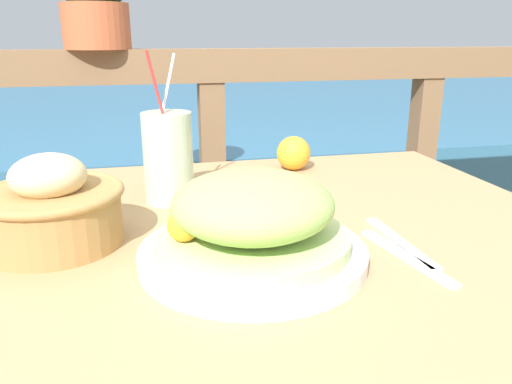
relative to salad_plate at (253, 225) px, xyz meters
The scene contains 9 objects.
patio_table 0.17m from the salad_plate, 34.50° to the left, with size 0.92×0.96×0.72m.
railing_fence 0.87m from the salad_plate, 85.51° to the left, with size 2.80×0.08×0.96m.
sea_backdrop 3.40m from the salad_plate, 88.85° to the left, with size 12.00×4.00×0.52m.
salad_plate is the anchor object (origin of this frame).
drink_glass 0.28m from the salad_plate, 108.09° to the left, with size 0.08×0.08×0.25m.
bread_basket 0.28m from the salad_plate, 155.92° to the left, with size 0.19×0.19×0.13m.
fork 0.22m from the salad_plate, ahead, with size 0.02×0.18×0.00m.
knife 0.20m from the salad_plate, 10.54° to the right, with size 0.05×0.18×0.00m.
orange_near_basket 0.46m from the salad_plate, 66.67° to the left, with size 0.07×0.07×0.07m.
Camera 1 is at (-0.19, -0.62, 1.00)m, focal length 35.00 mm.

